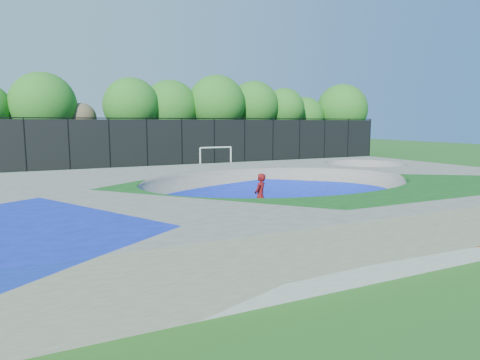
# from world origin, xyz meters

# --- Properties ---
(ground) EXTENTS (120.00, 120.00, 0.00)m
(ground) POSITION_xyz_m (0.00, 0.00, 0.00)
(ground) COLOR #1B5317
(ground) RESTS_ON ground
(skate_deck) EXTENTS (22.00, 14.00, 1.50)m
(skate_deck) POSITION_xyz_m (0.00, 0.00, 0.75)
(skate_deck) COLOR gray
(skate_deck) RESTS_ON ground
(skater) EXTENTS (0.76, 0.71, 1.74)m
(skater) POSITION_xyz_m (-0.84, 0.04, 0.87)
(skater) COLOR red
(skater) RESTS_ON ground
(skateboard) EXTENTS (0.75, 0.65, 0.05)m
(skateboard) POSITION_xyz_m (-0.84, 0.04, 0.03)
(skateboard) COLOR black
(skateboard) RESTS_ON ground
(soccer_goal) EXTENTS (2.71, 0.12, 1.79)m
(soccer_goal) POSITION_xyz_m (4.29, 16.62, 1.23)
(soccer_goal) COLOR silver
(soccer_goal) RESTS_ON ground
(fence) EXTENTS (48.09, 0.09, 4.04)m
(fence) POSITION_xyz_m (0.00, 21.00, 2.10)
(fence) COLOR black
(fence) RESTS_ON ground
(treeline) EXTENTS (53.81, 7.28, 8.23)m
(treeline) POSITION_xyz_m (1.88, 25.83, 5.03)
(treeline) COLOR #493B24
(treeline) RESTS_ON ground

